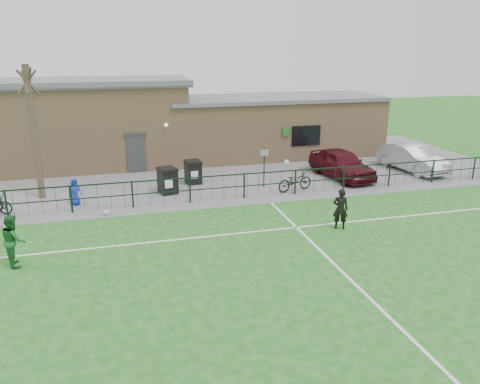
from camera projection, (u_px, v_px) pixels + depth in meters
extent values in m
plane|color=#1D5B1A|center=(283.00, 282.00, 13.93)|extent=(90.00, 90.00, 0.00)
cube|color=slate|center=(201.00, 170.00, 26.38)|extent=(34.00, 13.00, 0.02)
cube|color=white|center=(224.00, 201.00, 21.12)|extent=(28.00, 0.10, 0.01)
cube|color=white|center=(247.00, 232.00, 17.62)|extent=(28.00, 0.10, 0.01)
cube|color=white|center=(344.00, 274.00, 14.43)|extent=(0.10, 16.00, 0.01)
cube|color=black|center=(223.00, 188.00, 21.13)|extent=(28.00, 0.10, 1.20)
cylinder|color=#443529|center=(34.00, 134.00, 20.74)|extent=(0.30, 0.30, 6.00)
cube|color=black|center=(168.00, 181.00, 22.13)|extent=(0.95, 1.02, 1.15)
cube|color=black|center=(193.00, 173.00, 23.75)|extent=(0.81, 0.90, 1.09)
cylinder|color=black|center=(264.00, 168.00, 22.92)|extent=(0.08, 0.08, 2.00)
imported|color=#440C15|center=(342.00, 164.00, 24.73)|extent=(2.35, 4.65, 1.52)
imported|color=#A3A5AB|center=(412.00, 158.00, 26.07)|extent=(2.16, 4.60, 1.46)
imported|color=black|center=(295.00, 181.00, 22.49)|extent=(2.00, 1.13, 1.00)
imported|color=#132EB4|center=(75.00, 192.00, 20.45)|extent=(0.69, 0.57, 1.20)
imported|color=black|center=(340.00, 209.00, 17.79)|extent=(0.68, 0.58, 1.59)
sphere|color=white|center=(287.00, 162.00, 20.44)|extent=(0.22, 0.22, 0.22)
imported|color=#1B5E26|center=(14.00, 240.00, 14.79)|extent=(0.85, 0.97, 1.69)
sphere|color=white|center=(107.00, 212.00, 19.40)|extent=(0.23, 0.23, 0.23)
cube|color=tan|center=(191.00, 131.00, 28.62)|extent=(24.00, 5.00, 3.50)
cube|color=tan|center=(81.00, 95.00, 26.38)|extent=(11.52, 5.00, 1.20)
cube|color=#525559|center=(79.00, 82.00, 26.17)|extent=(12.02, 5.40, 0.28)
cube|color=#525559|center=(274.00, 98.00, 29.38)|extent=(13.44, 5.30, 0.22)
cube|color=#383A3D|center=(136.00, 154.00, 25.64)|extent=(1.00, 0.08, 2.10)
cube|color=black|center=(306.00, 136.00, 27.94)|extent=(1.80, 0.08, 1.20)
cube|color=#19661E|center=(286.00, 132.00, 27.48)|extent=(0.45, 0.04, 0.55)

